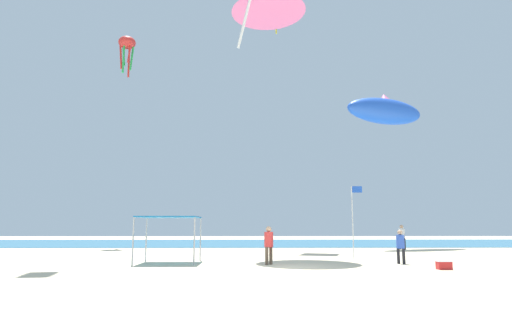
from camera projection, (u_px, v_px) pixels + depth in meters
ground at (289, 270)px, 17.86m from camera, size 110.00×110.00×0.10m
ocean_strip at (265, 243)px, 44.39m from camera, size 110.00×19.98×0.03m
canopy_tent at (169, 219)px, 21.10m from camera, size 2.88×2.65×2.24m
person_near_tent at (402, 235)px, 32.48m from camera, size 0.45×0.44×1.85m
person_leftmost at (269, 242)px, 19.95m from camera, size 0.42×0.42×1.76m
person_central at (400, 244)px, 20.28m from camera, size 0.38×0.38×1.59m
banner_flag at (354, 215)px, 23.34m from camera, size 0.61×0.06×3.94m
cooler_box at (444, 265)px, 17.61m from camera, size 0.57×0.37×0.35m
kite_diamond_purple at (276, 2)px, 38.01m from camera, size 2.94×2.93×3.30m
kite_inflatable_blue at (385, 111)px, 37.47m from camera, size 8.13×5.28×3.01m
kite_octopus_red at (127, 45)px, 41.10m from camera, size 2.30×2.30×3.85m
kite_delta_pink at (268, 6)px, 28.50m from camera, size 7.01×7.01×4.00m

